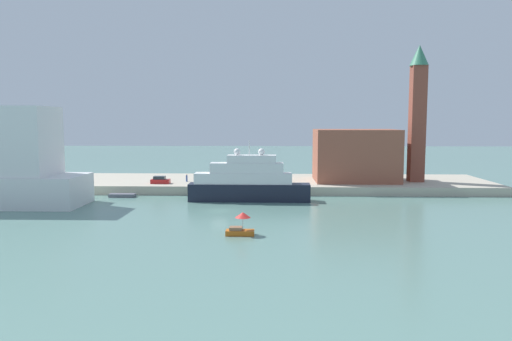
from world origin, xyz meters
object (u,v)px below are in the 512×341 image
at_px(harbor_building, 355,155).
at_px(large_yacht, 248,183).
at_px(parked_car, 160,180).
at_px(person_figure, 187,178).
at_px(work_barge, 122,195).
at_px(bell_tower, 418,109).
at_px(mooring_bollard, 269,184).
at_px(small_motorboat, 241,226).

bearing_deg(harbor_building, large_yacht, -143.63).
height_order(harbor_building, parked_car, harbor_building).
relative_size(harbor_building, person_figure, 11.00).
bearing_deg(parked_car, work_barge, -130.56).
xyz_separation_m(parked_car, person_figure, (4.87, 3.38, 0.06)).
relative_size(large_yacht, bell_tower, 0.77).
relative_size(large_yacht, work_barge, 4.47).
height_order(work_barge, mooring_bollard, mooring_bollard).
bearing_deg(small_motorboat, large_yacht, 90.93).
height_order(parked_car, mooring_bollard, parked_car).
relative_size(work_barge, bell_tower, 0.17).
bearing_deg(work_barge, mooring_bollard, 8.32).
distance_m(small_motorboat, mooring_bollard, 34.52).
relative_size(large_yacht, parked_car, 5.74).
height_order(small_motorboat, parked_car, parked_car).
distance_m(small_motorboat, person_figure, 42.76).
bearing_deg(mooring_bollard, large_yacht, -116.17).
xyz_separation_m(work_barge, person_figure, (10.66, 10.15, 2.15)).
bearing_deg(harbor_building, work_barge, -164.81).
xyz_separation_m(small_motorboat, parked_car, (-18.92, 37.00, 1.16)).
bearing_deg(parked_car, large_yacht, -29.59).
height_order(work_barge, harbor_building, harbor_building).
distance_m(work_barge, parked_car, 9.16).
bearing_deg(work_barge, small_motorboat, -50.73).
distance_m(large_yacht, person_figure, 19.46).
distance_m(harbor_building, person_figure, 36.20).
xyz_separation_m(large_yacht, parked_car, (-18.49, 10.50, -0.98)).
bearing_deg(small_motorboat, mooring_bollard, 84.31).
bearing_deg(mooring_bollard, bell_tower, 14.51).
height_order(small_motorboat, bell_tower, bell_tower).
bearing_deg(harbor_building, person_figure, -176.06).
bearing_deg(small_motorboat, person_figure, 109.19).
distance_m(small_motorboat, harbor_building, 48.41).
bearing_deg(work_barge, harbor_building, 15.19).
relative_size(parked_car, person_figure, 2.46).
bearing_deg(parked_car, person_figure, 34.74).
distance_m(work_barge, person_figure, 14.88).
distance_m(person_figure, mooring_bollard, 18.48).
bearing_deg(person_figure, parked_car, -145.26).
bearing_deg(person_figure, bell_tower, 2.35).
relative_size(bell_tower, parked_car, 7.42).
xyz_separation_m(small_motorboat, work_barge, (-24.71, 30.22, -0.93)).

